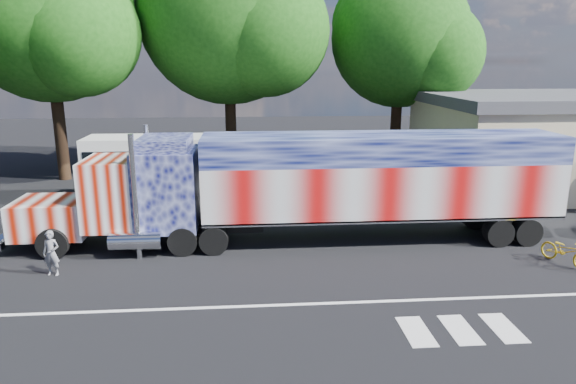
{
  "coord_description": "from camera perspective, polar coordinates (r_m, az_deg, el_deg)",
  "views": [
    {
      "loc": [
        -1.57,
        -16.77,
        6.96
      ],
      "look_at": [
        0.0,
        3.0,
        1.9
      ],
      "focal_mm": 32.0,
      "sensor_mm": 36.0,
      "label": 1
    }
  ],
  "objects": [
    {
      "name": "ground",
      "position": [
        18.22,
        0.76,
        -8.14
      ],
      "size": [
        100.0,
        100.0,
        0.0
      ],
      "primitive_type": "plane",
      "color": "black"
    },
    {
      "name": "lane_markings",
      "position": [
        15.1,
        8.77,
        -13.29
      ],
      "size": [
        30.0,
        2.67,
        0.01
      ],
      "color": "silver",
      "rests_on": "ground"
    },
    {
      "name": "semi_truck",
      "position": [
        19.97,
        2.92,
        0.91
      ],
      "size": [
        21.32,
        3.37,
        4.54
      ],
      "color": "black",
      "rests_on": "ground"
    },
    {
      "name": "coach_bus",
      "position": [
        26.49,
        -9.49,
        2.72
      ],
      "size": [
        11.43,
        2.66,
        3.33
      ],
      "color": "silver",
      "rests_on": "ground"
    },
    {
      "name": "woman",
      "position": [
        18.89,
        -24.82,
        -6.18
      ],
      "size": [
        0.63,
        0.47,
        1.55
      ],
      "primitive_type": "imported",
      "rotation": [
        0.0,
        0.0,
        -0.19
      ],
      "color": "slate",
      "rests_on": "ground"
    },
    {
      "name": "bicycle",
      "position": [
        20.59,
        28.48,
        -5.78
      ],
      "size": [
        1.35,
        2.0,
        0.99
      ],
      "primitive_type": "imported",
      "rotation": [
        0.0,
        0.0,
        0.4
      ],
      "color": "gold",
      "rests_on": "ground"
    },
    {
      "name": "tree_ne_a",
      "position": [
        35.25,
        12.63,
        16.31
      ],
      "size": [
        9.36,
        8.91,
        12.9
      ],
      "color": "black",
      "rests_on": "ground"
    },
    {
      "name": "tree_nw_a",
      "position": [
        33.36,
        -24.92,
        17.35
      ],
      "size": [
        10.31,
        9.82,
        14.42
      ],
      "color": "black",
      "rests_on": "ground"
    },
    {
      "name": "tree_n_mid",
      "position": [
        33.83,
        -6.37,
        18.99
      ],
      "size": [
        11.7,
        11.14,
        15.39
      ],
      "color": "black",
      "rests_on": "ground"
    }
  ]
}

